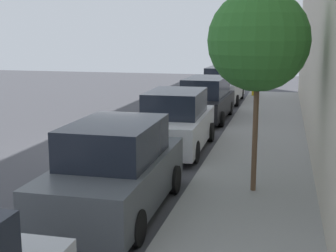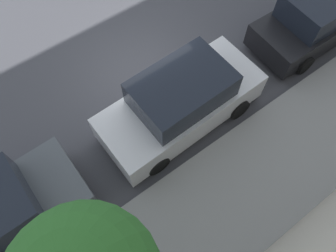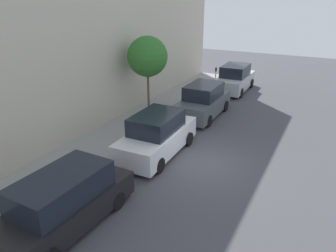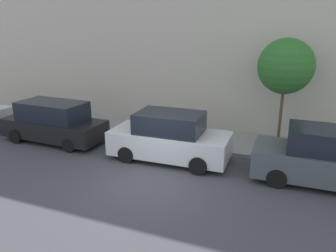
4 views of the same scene
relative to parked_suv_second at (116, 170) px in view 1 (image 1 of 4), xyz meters
The scene contains 8 objects.
ground_plane 6.16m from the parked_suv_second, 111.71° to the left, with size 60.00×60.00×0.00m, color #424247.
sidewalk 6.35m from the parked_suv_second, 64.02° to the left, with size 3.02×32.00×0.15m.
parked_suv_second is the anchor object (origin of this frame).
parked_suv_third 5.73m from the parked_suv_second, 90.23° to the left, with size 2.08×4.85×1.98m.
parked_minivan_fourth 11.58m from the parked_suv_second, 89.90° to the left, with size 2.04×4.95×1.90m.
parked_suv_fifth 17.32m from the parked_suv_second, 89.92° to the left, with size 2.08×4.84×1.98m.
street_tree 4.27m from the parked_suv_second, 31.40° to the left, with size 2.29×2.29×4.65m.
fire_hydrant 19.56m from the parked_suv_second, 85.32° to the left, with size 0.20×0.20×0.69m.
Camera 1 is at (5.68, -14.73, 3.79)m, focal length 50.00 mm.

